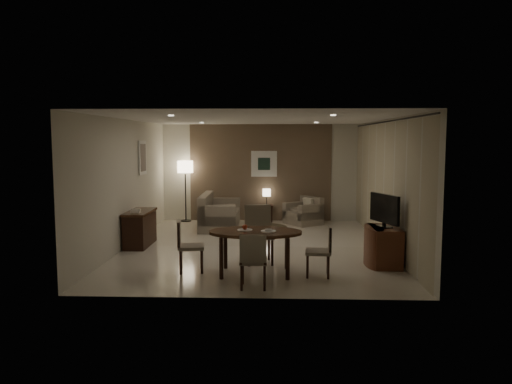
{
  "coord_description": "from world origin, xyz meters",
  "views": [
    {
      "loc": [
        0.41,
        -10.46,
        2.27
      ],
      "look_at": [
        0.0,
        0.2,
        1.15
      ],
      "focal_mm": 35.0,
      "sensor_mm": 36.0,
      "label": 1
    }
  ],
  "objects_px": {
    "tv_cabinet": "(385,246)",
    "armchair": "(303,211)",
    "chair_far": "(259,235)",
    "sofa": "(220,211)",
    "chair_right": "(318,251)",
    "floor_lamp": "(186,191)",
    "dining_table": "(255,253)",
    "side_table": "(267,213)",
    "chair_near": "(253,260)",
    "console_desk": "(140,228)",
    "chair_left": "(191,246)"
  },
  "relations": [
    {
      "from": "sofa",
      "to": "armchair",
      "type": "xyz_separation_m",
      "value": [
        2.18,
        0.63,
        -0.07
      ]
    },
    {
      "from": "dining_table",
      "to": "armchair",
      "type": "distance_m",
      "value": 5.16
    },
    {
      "from": "console_desk",
      "to": "chair_far",
      "type": "bearing_deg",
      "value": -28.82
    },
    {
      "from": "chair_near",
      "to": "chair_left",
      "type": "distance_m",
      "value": 1.44
    },
    {
      "from": "console_desk",
      "to": "chair_left",
      "type": "bearing_deg",
      "value": -54.77
    },
    {
      "from": "chair_far",
      "to": "sofa",
      "type": "height_order",
      "value": "chair_far"
    },
    {
      "from": "chair_near",
      "to": "floor_lamp",
      "type": "relative_size",
      "value": 0.51
    },
    {
      "from": "chair_right",
      "to": "side_table",
      "type": "height_order",
      "value": "chair_right"
    },
    {
      "from": "chair_near",
      "to": "side_table",
      "type": "distance_m",
      "value": 6.23
    },
    {
      "from": "floor_lamp",
      "to": "chair_right",
      "type": "bearing_deg",
      "value": -59.82
    },
    {
      "from": "chair_right",
      "to": "floor_lamp",
      "type": "relative_size",
      "value": 0.5
    },
    {
      "from": "console_desk",
      "to": "chair_far",
      "type": "relative_size",
      "value": 1.14
    },
    {
      "from": "sofa",
      "to": "armchair",
      "type": "bearing_deg",
      "value": -74.67
    },
    {
      "from": "tv_cabinet",
      "to": "chair_near",
      "type": "distance_m",
      "value": 2.75
    },
    {
      "from": "chair_left",
      "to": "floor_lamp",
      "type": "distance_m",
      "value": 5.42
    },
    {
      "from": "chair_left",
      "to": "dining_table",
      "type": "bearing_deg",
      "value": -105.26
    },
    {
      "from": "armchair",
      "to": "floor_lamp",
      "type": "height_order",
      "value": "floor_lamp"
    },
    {
      "from": "console_desk",
      "to": "tv_cabinet",
      "type": "distance_m",
      "value": 5.11
    },
    {
      "from": "console_desk",
      "to": "side_table",
      "type": "height_order",
      "value": "console_desk"
    },
    {
      "from": "tv_cabinet",
      "to": "side_table",
      "type": "xyz_separation_m",
      "value": [
        -2.22,
        4.75,
        -0.12
      ]
    },
    {
      "from": "dining_table",
      "to": "sofa",
      "type": "bearing_deg",
      "value": 103.86
    },
    {
      "from": "chair_near",
      "to": "chair_right",
      "type": "height_order",
      "value": "chair_near"
    },
    {
      "from": "dining_table",
      "to": "chair_right",
      "type": "xyz_separation_m",
      "value": [
        1.05,
        -0.1,
        0.06
      ]
    },
    {
      "from": "sofa",
      "to": "side_table",
      "type": "height_order",
      "value": "sofa"
    },
    {
      "from": "chair_left",
      "to": "chair_right",
      "type": "bearing_deg",
      "value": -104.86
    },
    {
      "from": "chair_right",
      "to": "floor_lamp",
      "type": "bearing_deg",
      "value": -145.38
    },
    {
      "from": "tv_cabinet",
      "to": "dining_table",
      "type": "bearing_deg",
      "value": -163.62
    },
    {
      "from": "chair_far",
      "to": "side_table",
      "type": "xyz_separation_m",
      "value": [
        0.06,
        4.69,
        -0.3
      ]
    },
    {
      "from": "chair_far",
      "to": "side_table",
      "type": "bearing_deg",
      "value": 80.43
    },
    {
      "from": "dining_table",
      "to": "chair_left",
      "type": "xyz_separation_m",
      "value": [
        -1.11,
        0.12,
        0.08
      ]
    },
    {
      "from": "console_desk",
      "to": "dining_table",
      "type": "xyz_separation_m",
      "value": [
        2.57,
        -2.18,
        -0.01
      ]
    },
    {
      "from": "dining_table",
      "to": "side_table",
      "type": "bearing_deg",
      "value": 88.96
    },
    {
      "from": "chair_left",
      "to": "sofa",
      "type": "bearing_deg",
      "value": -9.53
    },
    {
      "from": "chair_near",
      "to": "floor_lamp",
      "type": "distance_m",
      "value": 6.59
    },
    {
      "from": "chair_far",
      "to": "armchair",
      "type": "relative_size",
      "value": 1.29
    },
    {
      "from": "chair_far",
      "to": "side_table",
      "type": "distance_m",
      "value": 4.7
    },
    {
      "from": "chair_right",
      "to": "side_table",
      "type": "bearing_deg",
      "value": -165.81
    },
    {
      "from": "console_desk",
      "to": "chair_left",
      "type": "distance_m",
      "value": 2.53
    },
    {
      "from": "chair_far",
      "to": "sofa",
      "type": "bearing_deg",
      "value": 98.26
    },
    {
      "from": "dining_table",
      "to": "chair_near",
      "type": "xyz_separation_m",
      "value": [
        0.0,
        -0.79,
        0.06
      ]
    },
    {
      "from": "console_desk",
      "to": "tv_cabinet",
      "type": "xyz_separation_m",
      "value": [
        4.89,
        -1.5,
        -0.03
      ]
    },
    {
      "from": "console_desk",
      "to": "chair_right",
      "type": "distance_m",
      "value": 4.28
    },
    {
      "from": "chair_near",
      "to": "floor_lamp",
      "type": "xyz_separation_m",
      "value": [
        -2.16,
        6.21,
        0.41
      ]
    },
    {
      "from": "sofa",
      "to": "side_table",
      "type": "relative_size",
      "value": 3.99
    },
    {
      "from": "chair_near",
      "to": "side_table",
      "type": "bearing_deg",
      "value": -91.72
    },
    {
      "from": "dining_table",
      "to": "side_table",
      "type": "distance_m",
      "value": 5.43
    },
    {
      "from": "chair_right",
      "to": "side_table",
      "type": "relative_size",
      "value": 1.82
    },
    {
      "from": "chair_left",
      "to": "side_table",
      "type": "distance_m",
      "value": 5.45
    },
    {
      "from": "console_desk",
      "to": "chair_left",
      "type": "height_order",
      "value": "chair_left"
    },
    {
      "from": "tv_cabinet",
      "to": "armchair",
      "type": "xyz_separation_m",
      "value": [
        -1.23,
        4.36,
        0.01
      ]
    }
  ]
}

